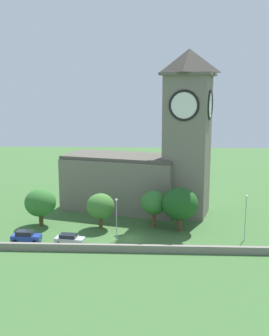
{
  "coord_description": "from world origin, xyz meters",
  "views": [
    {
      "loc": [
        3.86,
        -63.82,
        24.29
      ],
      "look_at": [
        0.71,
        6.57,
        10.99
      ],
      "focal_mm": 42.74,
      "sensor_mm": 36.0,
      "label": 1
    }
  ],
  "objects_px": {
    "car_blue": "(26,236)",
    "streetlamp_west_mid": "(116,212)",
    "tree_riverside_west": "(180,204)",
    "tree_by_tower": "(40,203)",
    "church": "(149,161)",
    "tree_churchyard": "(100,206)",
    "tree_riverside_east": "(154,203)",
    "car_silver": "(69,239)",
    "streetlamp_central": "(246,211)"
  },
  "relations": [
    {
      "from": "car_silver",
      "to": "tree_riverside_east",
      "type": "distance_m",
      "value": 16.81
    },
    {
      "from": "tree_churchyard",
      "to": "tree_by_tower",
      "type": "height_order",
      "value": "tree_by_tower"
    },
    {
      "from": "streetlamp_west_mid",
      "to": "tree_by_tower",
      "type": "distance_m",
      "value": 16.2
    },
    {
      "from": "tree_by_tower",
      "to": "streetlamp_west_mid",
      "type": "bearing_deg",
      "value": -25.02
    },
    {
      "from": "streetlamp_central",
      "to": "tree_by_tower",
      "type": "xyz_separation_m",
      "value": [
        -36.07,
        5.96,
        -0.74
      ]
    },
    {
      "from": "church",
      "to": "tree_churchyard",
      "type": "xyz_separation_m",
      "value": [
        -8.55,
        -11.64,
        -6.27
      ]
    },
    {
      "from": "tree_riverside_east",
      "to": "church",
      "type": "bearing_deg",
      "value": 95.84
    },
    {
      "from": "car_blue",
      "to": "tree_riverside_west",
      "type": "xyz_separation_m",
      "value": [
        25.67,
        6.72,
        3.99
      ]
    },
    {
      "from": "streetlamp_west_mid",
      "to": "tree_by_tower",
      "type": "bearing_deg",
      "value": 154.98
    },
    {
      "from": "streetlamp_central",
      "to": "tree_riverside_west",
      "type": "bearing_deg",
      "value": 158.37
    },
    {
      "from": "church",
      "to": "streetlamp_central",
      "type": "bearing_deg",
      "value": -45.69
    },
    {
      "from": "car_silver",
      "to": "tree_riverside_west",
      "type": "distance_m",
      "value": 20.12
    },
    {
      "from": "streetlamp_west_mid",
      "to": "streetlamp_central",
      "type": "relative_size",
      "value": 0.92
    },
    {
      "from": "tree_churchyard",
      "to": "streetlamp_west_mid",
      "type": "bearing_deg",
      "value": -59.88
    },
    {
      "from": "tree_riverside_west",
      "to": "car_silver",
      "type": "bearing_deg",
      "value": -158.78
    },
    {
      "from": "car_silver",
      "to": "church",
      "type": "bearing_deg",
      "value": 57.06
    },
    {
      "from": "streetlamp_central",
      "to": "tree_riverside_east",
      "type": "xyz_separation_m",
      "value": [
        -15.16,
        5.89,
        -0.47
      ]
    },
    {
      "from": "streetlamp_west_mid",
      "to": "tree_riverside_east",
      "type": "xyz_separation_m",
      "value": [
        6.23,
        6.77,
        -0.14
      ]
    },
    {
      "from": "church",
      "to": "car_silver",
      "type": "relative_size",
      "value": 6.56
    },
    {
      "from": "car_blue",
      "to": "tree_riverside_west",
      "type": "height_order",
      "value": "tree_riverside_west"
    },
    {
      "from": "church",
      "to": "tree_by_tower",
      "type": "relative_size",
      "value": 4.66
    },
    {
      "from": "tree_by_tower",
      "to": "tree_riverside_east",
      "type": "bearing_deg",
      "value": -0.21
    },
    {
      "from": "tree_riverside_west",
      "to": "tree_riverside_east",
      "type": "bearing_deg",
      "value": 159.73
    },
    {
      "from": "church",
      "to": "streetlamp_central",
      "type": "height_order",
      "value": "church"
    },
    {
      "from": "streetlamp_west_mid",
      "to": "tree_churchyard",
      "type": "xyz_separation_m",
      "value": [
        -3.42,
        5.9,
        -0.66
      ]
    },
    {
      "from": "tree_churchyard",
      "to": "tree_riverside_east",
      "type": "bearing_deg",
      "value": 5.15
    },
    {
      "from": "car_blue",
      "to": "tree_churchyard",
      "type": "xyz_separation_m",
      "value": [
        11.45,
        7.54,
        3.14
      ]
    },
    {
      "from": "streetlamp_west_mid",
      "to": "tree_by_tower",
      "type": "height_order",
      "value": "streetlamp_west_mid"
    },
    {
      "from": "tree_churchyard",
      "to": "tree_riverside_west",
      "type": "xyz_separation_m",
      "value": [
        14.22,
        -0.81,
        0.85
      ]
    },
    {
      "from": "church",
      "to": "car_silver",
      "type": "height_order",
      "value": "church"
    },
    {
      "from": "car_blue",
      "to": "car_silver",
      "type": "distance_m",
      "value": 7.32
    },
    {
      "from": "car_blue",
      "to": "tree_riverside_east",
      "type": "bearing_deg",
      "value": 21.72
    },
    {
      "from": "streetlamp_central",
      "to": "tree_churchyard",
      "type": "height_order",
      "value": "streetlamp_central"
    },
    {
      "from": "tree_riverside_west",
      "to": "tree_by_tower",
      "type": "relative_size",
      "value": 1.13
    },
    {
      "from": "car_silver",
      "to": "tree_riverside_west",
      "type": "height_order",
      "value": "tree_riverside_west"
    },
    {
      "from": "streetlamp_central",
      "to": "tree_churchyard",
      "type": "bearing_deg",
      "value": 168.57
    },
    {
      "from": "tree_riverside_east",
      "to": "streetlamp_central",
      "type": "bearing_deg",
      "value": -21.22
    },
    {
      "from": "tree_riverside_east",
      "to": "car_silver",
      "type": "bearing_deg",
      "value": -147.43
    },
    {
      "from": "tree_churchyard",
      "to": "tree_riverside_west",
      "type": "relative_size",
      "value": 0.82
    },
    {
      "from": "car_blue",
      "to": "streetlamp_west_mid",
      "type": "bearing_deg",
      "value": 6.27
    },
    {
      "from": "car_blue",
      "to": "streetlamp_west_mid",
      "type": "height_order",
      "value": "streetlamp_west_mid"
    },
    {
      "from": "church",
      "to": "tree_churchyard",
      "type": "distance_m",
      "value": 15.75
    },
    {
      "from": "car_silver",
      "to": "tree_riverside_west",
      "type": "xyz_separation_m",
      "value": [
        18.36,
        7.13,
        4.14
      ]
    },
    {
      "from": "streetlamp_central",
      "to": "tree_riverside_west",
      "type": "distance_m",
      "value": 11.4
    },
    {
      "from": "streetlamp_west_mid",
      "to": "streetlamp_central",
      "type": "distance_m",
      "value": 21.42
    },
    {
      "from": "car_blue",
      "to": "tree_riverside_east",
      "type": "relative_size",
      "value": 0.71
    },
    {
      "from": "church",
      "to": "streetlamp_west_mid",
      "type": "relative_size",
      "value": 4.53
    },
    {
      "from": "car_blue",
      "to": "streetlamp_central",
      "type": "bearing_deg",
      "value": 3.97
    },
    {
      "from": "tree_riverside_west",
      "to": "tree_by_tower",
      "type": "height_order",
      "value": "tree_riverside_west"
    },
    {
      "from": "church",
      "to": "car_blue",
      "type": "height_order",
      "value": "church"
    }
  ]
}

